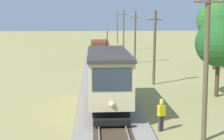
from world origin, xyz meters
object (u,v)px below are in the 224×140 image
utility_pole_horizon (117,27)px  tree_left_far (219,43)px  utility_pole_distant (124,30)px  utility_pole_far (135,37)px  utility_pole_mid (154,47)px  tree_right_near (216,20)px  freight_car (100,48)px  utility_pole_near_tram (206,62)px  track_worker (161,113)px  red_tram (108,76)px

utility_pole_horizon → tree_left_far: bearing=-85.2°
utility_pole_distant → utility_pole_horizon: size_ratio=1.00×
utility_pole_far → tree_left_far: 18.11m
utility_pole_mid → tree_right_near: (8.43, 7.87, 2.22)m
freight_car → tree_left_far: bearing=-68.8°
utility_pole_near_tram → freight_car: bearing=98.3°
utility_pole_far → utility_pole_horizon: utility_pole_horizon is taller
tree_left_far → utility_pole_near_tram: bearing=-114.9°
utility_pole_far → track_worker: (-1.82, -24.87, -2.45)m
utility_pole_horizon → tree_right_near: tree_right_near is taller
utility_pole_far → utility_pole_horizon: bearing=90.0°
red_tram → utility_pole_far: utility_pole_far is taller
track_worker → utility_pole_horizon: bearing=-24.5°
utility_pole_mid → utility_pole_distant: utility_pole_distant is taller
utility_pole_horizon → tree_right_near: (8.43, -34.96, 1.95)m
tree_right_near → track_worker: bearing=-117.6°
red_tram → utility_pole_far: size_ratio=1.28×
red_tram → tree_right_near: tree_right_near is taller
utility_pole_far → tree_left_far: size_ratio=1.15×
utility_pole_horizon → freight_car: bearing=-99.8°
utility_pole_far → tree_right_near: tree_right_near is taller
utility_pole_horizon → track_worker: (-1.82, -54.57, -2.65)m
red_tram → utility_pole_near_tram: bearing=-51.9°
utility_pole_far → tree_right_near: (8.43, -5.26, 2.15)m
utility_pole_mid → tree_right_near: tree_right_near is taller
utility_pole_mid → utility_pole_far: bearing=90.0°
freight_car → utility_pole_near_tram: utility_pole_near_tram is taller
utility_pole_distant → tree_right_near: (8.43, -20.53, 1.94)m
freight_car → utility_pole_distant: utility_pole_distant is taller
utility_pole_near_tram → utility_pole_horizon: bearing=90.0°
utility_pole_far → utility_pole_horizon: 29.70m
utility_pole_near_tram → utility_pole_far: size_ratio=1.15×
utility_pole_far → utility_pole_mid: bearing=-90.0°
tree_left_far → utility_pole_mid: bearing=131.2°
utility_pole_mid → utility_pole_horizon: bearing=90.0°
utility_pole_near_tram → utility_pole_mid: bearing=90.0°
utility_pole_far → utility_pole_distant: size_ratio=0.94×
red_tram → track_worker: bearing=-58.9°
freight_car → red_tram: bearing=-90.0°
freight_car → utility_pole_distant: (4.43, 11.31, 2.09)m
freight_car → utility_pole_near_tram: size_ratio=0.68×
red_tram → utility_pole_near_tram: size_ratio=1.12×
utility_pole_far → freight_car: bearing=138.2°
freight_car → track_worker: (2.61, -28.83, -0.57)m
utility_pole_mid → tree_right_near: size_ratio=0.84×
utility_pole_mid → utility_pole_distant: bearing=90.0°
utility_pole_far → tree_left_far: (3.97, -17.65, 0.62)m
utility_pole_distant → track_worker: size_ratio=3.98×
utility_pole_near_tram → tree_right_near: bearing=68.1°
utility_pole_near_tram → utility_pole_distant: 41.47m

